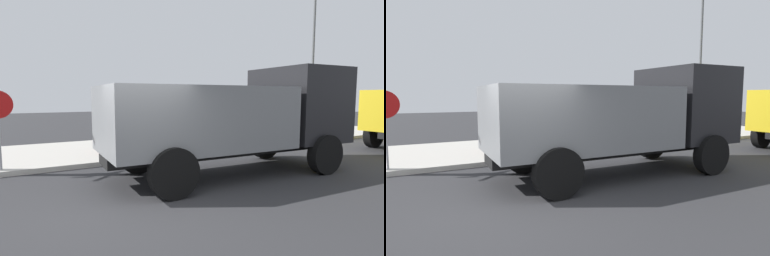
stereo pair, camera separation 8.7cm
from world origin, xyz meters
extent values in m
plane|color=#2D2D30|center=(0.00, 0.00, 0.00)|extent=(80.00, 80.00, 0.00)
cube|color=#BCB7AD|center=(0.00, 6.50, 0.07)|extent=(36.00, 5.00, 0.15)
cylinder|color=red|center=(0.93, 5.48, 0.44)|extent=(0.21, 0.21, 0.58)
sphere|color=red|center=(0.93, 5.48, 0.80)|extent=(0.24, 0.24, 0.24)
cylinder|color=red|center=(0.93, 5.29, 0.51)|extent=(0.10, 0.17, 0.10)
cylinder|color=red|center=(0.93, 5.67, 0.51)|extent=(0.10, 0.17, 0.10)
cylinder|color=red|center=(0.93, 5.29, 0.44)|extent=(0.12, 0.17, 0.12)
torus|color=black|center=(1.25, 5.18, 0.80)|extent=(1.39, 0.93, 1.30)
cube|color=slate|center=(2.04, 1.41, 1.60)|extent=(4.88, 2.66, 1.60)
cube|color=black|center=(5.64, 1.29, 1.90)|extent=(2.08, 2.57, 2.20)
cube|color=black|center=(3.14, 1.38, 0.67)|extent=(7.03, 1.14, 0.24)
cylinder|color=black|center=(5.48, 2.55, 0.55)|extent=(1.11, 0.34, 1.10)
cylinder|color=black|center=(5.40, 0.05, 0.55)|extent=(1.11, 0.34, 1.10)
cylinder|color=black|center=(0.89, 2.70, 0.55)|extent=(1.11, 0.34, 1.10)
cylinder|color=black|center=(0.80, 0.21, 0.55)|extent=(1.11, 0.34, 1.10)
cylinder|color=black|center=(11.10, 2.02, 0.55)|extent=(1.11, 0.32, 1.10)
cylinder|color=#595B5E|center=(10.56, 4.84, 3.62)|extent=(0.12, 0.12, 6.94)
camera|label=1|loc=(-1.98, -5.49, 2.15)|focal=28.93mm
camera|label=2|loc=(-1.90, -5.53, 2.15)|focal=28.93mm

